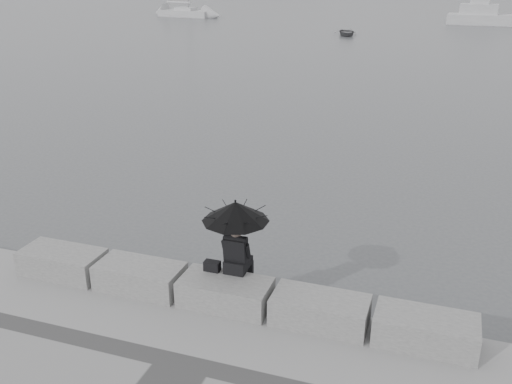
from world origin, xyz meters
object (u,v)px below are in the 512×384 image
at_px(seated_person, 235,220).
at_px(dinghy, 346,33).
at_px(sailboat_left, 186,13).
at_px(motor_cruiser, 486,16).

height_order(seated_person, dinghy, seated_person).
distance_m(sailboat_left, dinghy, 27.65).
bearing_deg(dinghy, motor_cruiser, 31.51).
bearing_deg(sailboat_left, seated_person, -53.28).
bearing_deg(dinghy, sailboat_left, 128.85).
bearing_deg(motor_cruiser, sailboat_left, -175.00).
xyz_separation_m(sailboat_left, dinghy, (23.58, -14.43, -0.26)).
height_order(sailboat_left, motor_cruiser, sailboat_left).
relative_size(sailboat_left, motor_cruiser, 1.58).
relative_size(seated_person, dinghy, 0.43).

